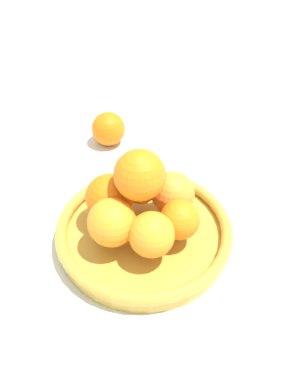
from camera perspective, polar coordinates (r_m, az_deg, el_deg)
The scene contains 4 objects.
ground_plane at distance 0.68m, azimuth -0.00°, elevation -7.13°, with size 4.00×4.00×0.00m, color silver.
fruit_bowl at distance 0.67m, azimuth -0.00°, elevation -5.94°, with size 0.31×0.31×0.04m.
orange_pile at distance 0.61m, azimuth -0.57°, elevation -1.56°, with size 0.19×0.20×0.14m.
stray_orange at distance 0.89m, azimuth -5.45°, elevation 9.56°, with size 0.08×0.08×0.08m, color orange.
Camera 1 is at (-0.29, 0.34, 0.51)m, focal length 35.00 mm.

